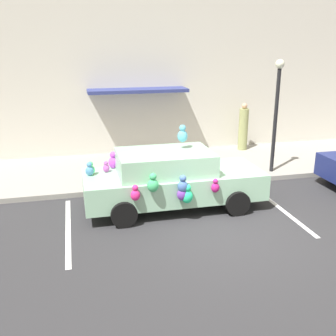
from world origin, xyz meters
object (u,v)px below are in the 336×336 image
pedestrian_near_shopfront (243,128)px  teddy_bear_on_sidewalk (200,164)px  plush_covered_car (171,179)px  street_lamp_post (277,104)px

pedestrian_near_shopfront → teddy_bear_on_sidewalk: bearing=-136.9°
pedestrian_near_shopfront → plush_covered_car: bearing=-131.6°
teddy_bear_on_sidewalk → pedestrian_near_shopfront: bearing=43.1°
teddy_bear_on_sidewalk → pedestrian_near_shopfront: pedestrian_near_shopfront is taller
street_lamp_post → teddy_bear_on_sidewalk: bearing=169.7°
teddy_bear_on_sidewalk → street_lamp_post: (2.35, -0.43, 1.93)m
street_lamp_post → pedestrian_near_shopfront: (0.20, 2.81, -1.36)m
plush_covered_car → street_lamp_post: bearing=24.6°
teddy_bear_on_sidewalk → street_lamp_post: 3.07m
teddy_bear_on_sidewalk → pedestrian_near_shopfront: size_ratio=0.33×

